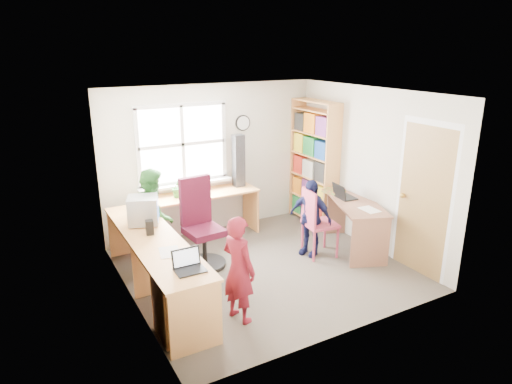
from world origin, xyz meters
TOP-DOWN VIEW (x-y plane):
  - room at (0.01, 0.10)m, footprint 3.64×3.44m
  - l_desk at (-1.31, -0.28)m, footprint 2.38×2.95m
  - right_desk at (1.53, -0.08)m, footprint 1.02×1.40m
  - bookshelf at (1.65, 1.19)m, footprint 0.30×1.02m
  - swivel_chair at (-0.69, 0.58)m, footprint 0.63×0.63m
  - wooden_chair at (0.86, 0.02)m, footprint 0.50×0.50m
  - crt_monitor at (-1.47, 0.59)m, footprint 0.46×0.44m
  - laptop_left at (-1.42, -0.88)m, footprint 0.31×0.26m
  - laptop_right at (1.49, 0.20)m, footprint 0.31×0.36m
  - speaker_a at (-1.50, 0.21)m, footprint 0.11×0.11m
  - speaker_b at (-1.50, 0.88)m, footprint 0.09×0.09m
  - cd_tower at (0.37, 1.49)m, footprint 0.17×0.15m
  - game_box at (1.54, 0.49)m, footprint 0.32×0.32m
  - paper_a at (-1.46, -0.39)m, footprint 0.28×0.35m
  - paper_b at (1.49, -0.39)m, footprint 0.22×0.30m
  - potted_plant at (-0.71, 1.42)m, footprint 0.18×0.15m
  - person_red at (-0.86, -0.90)m, footprint 0.42×0.52m
  - person_green at (-1.22, 0.99)m, footprint 0.66×0.77m
  - person_navy at (0.82, 0.10)m, footprint 0.53×0.73m

SIDE VIEW (x-z plane):
  - l_desk at x=-1.31m, z-range 0.08..0.83m
  - right_desk at x=1.53m, z-range 0.17..0.90m
  - swivel_chair at x=-0.69m, z-range -0.09..1.16m
  - wooden_chair at x=0.86m, z-range 0.04..1.06m
  - person_navy at x=0.82m, z-range 0.00..1.14m
  - person_red at x=-0.86m, z-range 0.00..1.23m
  - person_green at x=-1.22m, z-range 0.00..1.36m
  - paper_b at x=1.49m, z-range 0.73..0.74m
  - paper_a at x=-1.46m, z-range 0.75..0.75m
  - game_box at x=1.54m, z-range 0.73..0.79m
  - laptop_right at x=1.49m, z-range 0.67..0.90m
  - laptop_left at x=-1.42m, z-range 0.69..0.90m
  - speaker_b at x=-1.50m, z-range 0.75..0.93m
  - speaker_a at x=-1.50m, z-range 0.75..0.93m
  - potted_plant at x=-0.71m, z-range 0.75..1.07m
  - crt_monitor at x=-1.47m, z-range 0.75..1.12m
  - bookshelf at x=1.65m, z-range -0.05..2.05m
  - cd_tower at x=0.37m, z-range 0.75..1.60m
  - room at x=0.01m, z-range 0.00..2.44m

